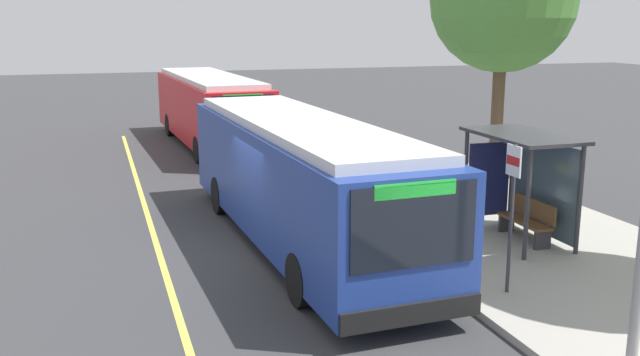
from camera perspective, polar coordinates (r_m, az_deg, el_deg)
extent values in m
plane|color=#38383A|center=(15.96, -4.79, -6.05)|extent=(120.00, 120.00, 0.00)
cube|color=#A8A399|center=(18.18, 13.99, -3.81)|extent=(44.00, 6.40, 0.15)
cube|color=#E0D64C|center=(15.64, -12.71, -6.70)|extent=(36.00, 0.14, 0.01)
cube|color=navy|center=(16.09, -1.68, -0.12)|extent=(11.22, 3.03, 2.40)
cube|color=silver|center=(15.85, -1.71, 4.46)|extent=(10.32, 2.73, 0.20)
cube|color=black|center=(11.01, 7.68, -3.92)|extent=(0.13, 2.17, 1.34)
cube|color=black|center=(16.48, 2.56, 1.20)|extent=(9.78, 0.46, 1.06)
cube|color=yellow|center=(16.77, 2.53, -3.05)|extent=(10.56, 0.48, 0.28)
cube|color=#26D83F|center=(10.85, 7.78, -0.95)|extent=(0.09, 1.40, 0.24)
cube|color=black|center=(11.49, 7.50, -10.90)|extent=(0.19, 2.50, 0.36)
cylinder|color=black|center=(13.77, 7.61, -6.99)|extent=(1.01, 0.32, 1.00)
cylinder|color=black|center=(12.90, -1.60, -8.25)|extent=(1.01, 0.32, 1.00)
cylinder|color=black|center=(19.77, -1.60, -0.84)|extent=(1.01, 0.32, 1.00)
cylinder|color=black|center=(19.17, -8.15, -1.39)|extent=(1.01, 0.32, 1.00)
cube|color=red|center=(29.50, -8.97, 5.54)|extent=(11.18, 3.11, 2.40)
cube|color=silver|center=(29.37, -9.05, 8.06)|extent=(10.28, 2.81, 0.20)
cube|color=black|center=(24.08, -6.23, 5.10)|extent=(0.15, 2.17, 1.34)
cube|color=black|center=(29.76, -6.54, 6.23)|extent=(9.73, 0.54, 1.06)
cube|color=white|center=(29.92, -6.48, 3.82)|extent=(10.50, 0.57, 0.28)
cube|color=#26D83F|center=(24.01, -6.26, 6.49)|extent=(0.10, 1.40, 0.24)
cube|color=black|center=(24.30, -6.14, 1.70)|extent=(0.21, 2.50, 0.36)
cylinder|color=black|center=(26.63, -4.91, 2.62)|extent=(1.01, 0.33, 1.00)
cylinder|color=black|center=(26.10, -9.79, 2.28)|extent=(1.01, 0.33, 1.00)
cylinder|color=black|center=(33.10, -8.15, 4.49)|extent=(1.01, 0.33, 1.00)
cylinder|color=black|center=(32.67, -12.11, 4.23)|extent=(1.01, 0.33, 1.00)
cylinder|color=#333338|center=(16.03, 20.35, -1.71)|extent=(0.10, 0.10, 2.40)
cylinder|color=#333338|center=(15.27, 16.50, -2.12)|extent=(0.10, 0.10, 2.40)
cylinder|color=#333338|center=(18.07, 15.30, 0.20)|extent=(0.10, 0.10, 2.40)
cylinder|color=#333338|center=(17.41, 11.71, -0.08)|extent=(0.10, 0.10, 2.40)
cube|color=#333338|center=(16.43, 16.11, 3.35)|extent=(2.90, 1.60, 0.08)
cube|color=#4C606B|center=(17.03, 17.67, -0.70)|extent=(2.47, 0.04, 2.16)
cube|color=navy|center=(17.74, 13.53, -0.09)|extent=(0.06, 1.11, 1.82)
cube|color=brown|center=(16.84, 16.25, -3.39)|extent=(1.60, 0.44, 0.06)
cube|color=brown|center=(16.91, 16.99, -2.39)|extent=(1.60, 0.05, 0.44)
cube|color=#333338|center=(17.48, 14.90, -3.49)|extent=(0.08, 0.40, 0.45)
cube|color=#333338|center=(16.34, 17.61, -4.79)|extent=(0.08, 0.40, 0.45)
cylinder|color=#333338|center=(13.31, 15.26, -3.29)|extent=(0.07, 0.07, 2.80)
cube|color=white|center=(13.05, 15.46, 1.36)|extent=(0.44, 0.03, 0.56)
cube|color=red|center=(13.04, 15.41, 1.35)|extent=(0.40, 0.01, 0.16)
cylinder|color=#282D47|center=(17.59, 7.54, -2.39)|extent=(0.14, 0.14, 0.85)
cylinder|color=#282D47|center=(17.51, 7.01, -2.44)|extent=(0.14, 0.14, 0.85)
cube|color=beige|center=(17.38, 7.34, -0.08)|extent=(0.24, 0.40, 0.62)
sphere|color=tan|center=(17.29, 7.38, 1.28)|extent=(0.22, 0.22, 0.22)
cylinder|color=brown|center=(21.01, 14.14, 4.20)|extent=(0.36, 0.36, 4.02)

